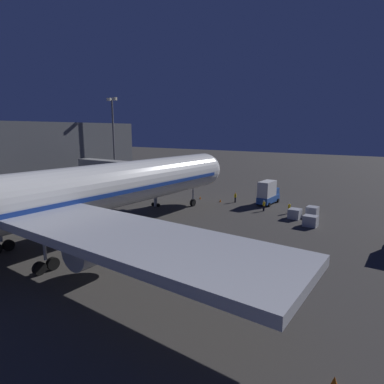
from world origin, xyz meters
The scene contains 14 objects.
ground_plane centered at (0.00, 0.00, 0.00)m, with size 320.00×320.00×0.00m, color #383533.
airliner_at_gate centered at (0.00, 8.35, 5.85)m, with size 54.47×69.62×19.01m.
jet_bridge centered at (11.72, -15.99, 5.97)m, with size 21.82×3.40×7.51m.
apron_floodlight_mast centered at (25.50, -25.14, 11.39)m, with size 2.90×0.50×19.83m.
cargo_truck_aft centered at (-9.84, -28.81, 2.05)m, with size 2.36×5.86×4.15m.
baggage_container_near_belt centered at (-18.58, -24.82, 0.75)m, with size 1.59×1.79×1.50m, color #B7BABF.
baggage_container_mid_row centered at (-19.82, -19.41, 0.74)m, with size 1.79×1.54×1.47m, color #B7BABF.
baggage_container_spare centered at (-16.82, -22.09, 0.72)m, with size 1.64×1.77×1.45m, color #B7BABF.
ground_crew_near_nose_gear centered at (-4.56, -26.64, 1.00)m, with size 0.40×0.40×1.81m.
ground_crew_marshaller_fwd centered at (-15.17, -24.48, 0.93)m, with size 0.40×0.40×1.70m.
ground_crew_under_port_wing centered at (-11.31, -23.62, 0.97)m, with size 0.40×0.40×1.75m.
traffic_cone_nose_port centered at (-2.20, -25.35, 0.28)m, with size 0.36×0.36×0.55m, color orange.
traffic_cone_nose_starboard centered at (2.20, -25.35, 0.28)m, with size 0.36×0.36×0.55m, color orange.
traffic_cone_wingtip_svc_side centered at (-28.74, 8.39, 0.28)m, with size 0.36×0.36×0.55m, color orange.
Camera 1 is at (-31.08, 24.18, 12.77)m, focal length 30.13 mm.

